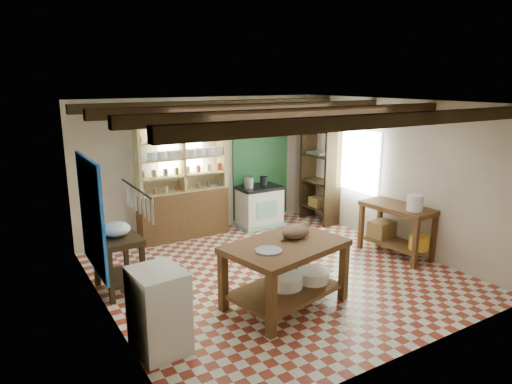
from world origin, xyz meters
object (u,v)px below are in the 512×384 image
white_cabinet (159,310)px  cat (296,232)px  stove (259,206)px  work_table (285,274)px  prep_table (119,263)px  right_counter (396,230)px

white_cabinet → cat: (2.00, 0.23, 0.48)m
stove → white_cabinet: white_cabinet is taller
work_table → prep_table: (-1.74, 1.58, -0.03)m
work_table → cat: cat is taller
stove → right_counter: bearing=-65.4°
white_cabinet → prep_table: bearing=85.0°
cat → right_counter: bearing=-12.5°
white_cabinet → cat: bearing=2.4°
stove → right_counter: 2.79m
stove → right_counter: (1.16, -2.54, 0.02)m
cat → work_table: bearing=-178.7°
work_table → white_cabinet: size_ratio=1.62×
work_table → cat: (0.23, 0.10, 0.52)m
white_cabinet → right_counter: 4.44m
work_table → prep_table: 2.35m
stove → white_cabinet: bearing=-135.6°
right_counter → work_table: bearing=-174.1°
right_counter → cat: 2.49m
stove → cat: cat is taller
stove → cat: bearing=-112.9°
prep_table → white_cabinet: size_ratio=0.86×
prep_table → right_counter: bearing=-17.1°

